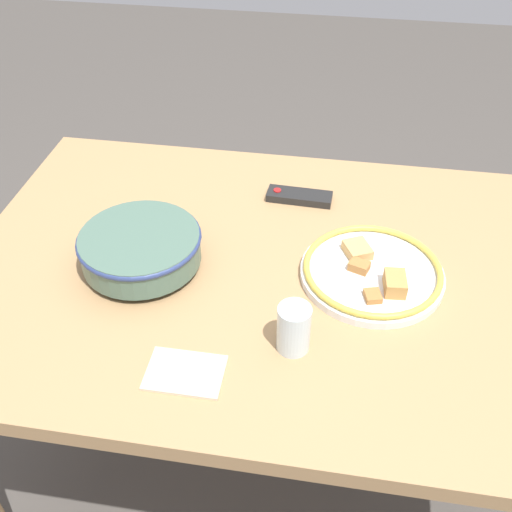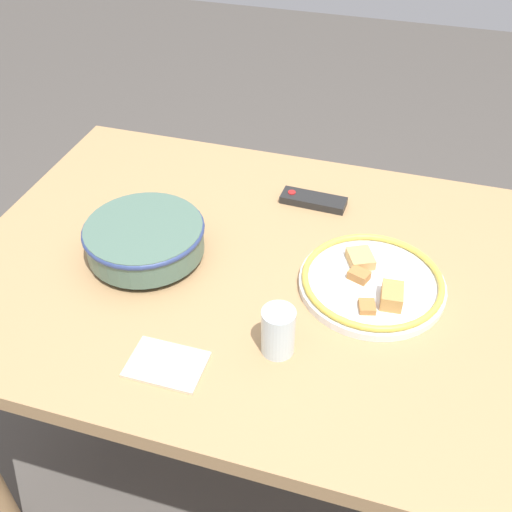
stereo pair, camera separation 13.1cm
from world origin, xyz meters
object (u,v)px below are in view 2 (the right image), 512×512
object	(u,v)px
noodle_bowl	(145,238)
food_plate	(372,281)
drinking_glass	(278,331)
tv_remote	(313,200)

from	to	relation	value
noodle_bowl	food_plate	size ratio (longest dim) A/B	0.87
drinking_glass	food_plate	bearing A→B (deg)	56.93
noodle_bowl	tv_remote	bearing A→B (deg)	43.94
noodle_bowl	food_plate	world-z (taller)	noodle_bowl
drinking_glass	tv_remote	bearing A→B (deg)	94.62
food_plate	tv_remote	bearing A→B (deg)	125.21
drinking_glass	noodle_bowl	bearing A→B (deg)	152.62
tv_remote	food_plate	bearing A→B (deg)	-142.36
food_plate	drinking_glass	bearing A→B (deg)	-123.07
tv_remote	drinking_glass	distance (m)	0.50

